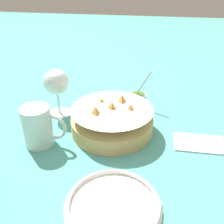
{
  "coord_description": "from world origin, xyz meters",
  "views": [
    {
      "loc": [
        0.08,
        -0.61,
        0.41
      ],
      "look_at": [
        -0.03,
        -0.01,
        0.06
      ],
      "focal_mm": 40.0,
      "sensor_mm": 36.0,
      "label": 1
    }
  ],
  "objects_px": {
    "food_basket": "(112,120)",
    "wine_glass": "(56,83)",
    "sauce_cup": "(138,99)",
    "side_plate": "(113,204)",
    "beer_mug": "(38,128)"
  },
  "relations": [
    {
      "from": "food_basket",
      "to": "side_plate",
      "type": "xyz_separation_m",
      "value": [
        0.05,
        -0.27,
        -0.03
      ]
    },
    {
      "from": "sauce_cup",
      "to": "wine_glass",
      "type": "relative_size",
      "value": 0.86
    },
    {
      "from": "food_basket",
      "to": "wine_glass",
      "type": "height_order",
      "value": "wine_glass"
    },
    {
      "from": "food_basket",
      "to": "wine_glass",
      "type": "bearing_deg",
      "value": 159.35
    },
    {
      "from": "food_basket",
      "to": "sauce_cup",
      "type": "bearing_deg",
      "value": 70.4
    },
    {
      "from": "food_basket",
      "to": "wine_glass",
      "type": "distance_m",
      "value": 0.21
    },
    {
      "from": "wine_glass",
      "to": "sauce_cup",
      "type": "bearing_deg",
      "value": 21.42
    },
    {
      "from": "sauce_cup",
      "to": "food_basket",
      "type": "bearing_deg",
      "value": -109.6
    },
    {
      "from": "food_basket",
      "to": "beer_mug",
      "type": "height_order",
      "value": "beer_mug"
    },
    {
      "from": "beer_mug",
      "to": "side_plate",
      "type": "height_order",
      "value": "beer_mug"
    },
    {
      "from": "sauce_cup",
      "to": "side_plate",
      "type": "bearing_deg",
      "value": -91.46
    },
    {
      "from": "side_plate",
      "to": "sauce_cup",
      "type": "bearing_deg",
      "value": 88.54
    },
    {
      "from": "food_basket",
      "to": "side_plate",
      "type": "distance_m",
      "value": 0.27
    },
    {
      "from": "food_basket",
      "to": "sauce_cup",
      "type": "distance_m",
      "value": 0.18
    },
    {
      "from": "beer_mug",
      "to": "side_plate",
      "type": "relative_size",
      "value": 0.61
    }
  ]
}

